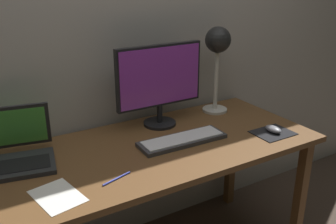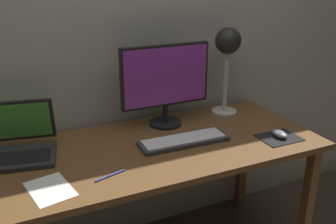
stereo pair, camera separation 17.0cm
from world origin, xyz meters
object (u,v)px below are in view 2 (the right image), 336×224
monitor (165,80)px  desk_lamp (228,50)px  pen (110,175)px  keyboard_main (184,140)px  mouse (280,134)px  laptop (23,139)px

monitor → desk_lamp: 0.40m
desk_lamp → pen: desk_lamp is taller
keyboard_main → pen: bearing=-159.3°
pen → keyboard_main: bearing=20.7°
desk_lamp → mouse: desk_lamp is taller
laptop → pen: (0.30, -0.37, -0.06)m
mouse → keyboard_main: bearing=162.4°
laptop → desk_lamp: size_ratio=0.71×
desk_lamp → mouse: (0.06, -0.41, -0.35)m
monitor → mouse: monitor is taller
monitor → pen: bearing=-136.8°
monitor → keyboard_main: 0.34m
laptop → mouse: (1.17, -0.36, -0.05)m
keyboard_main → monitor: bearing=86.7°
keyboard_main → desk_lamp: bearing=33.3°
laptop → mouse: size_ratio=3.63×
desk_lamp → pen: 0.98m
laptop → desk_lamp: (1.11, 0.05, 0.31)m
laptop → desk_lamp: bearing=2.5°
keyboard_main → laptop: laptop is taller
monitor → mouse: size_ratio=5.04×
monitor → mouse: 0.64m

